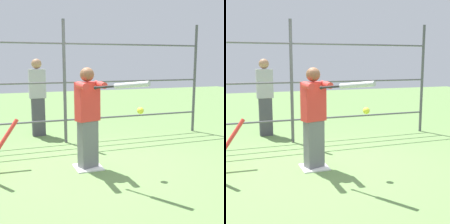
# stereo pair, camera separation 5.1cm
# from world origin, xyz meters

# --- Properties ---
(ground_plane) EXTENTS (24.00, 24.00, 0.00)m
(ground_plane) POSITION_xyz_m (0.00, 0.00, 0.00)
(ground_plane) COLOR #608447
(home_plate) EXTENTS (0.40, 0.40, 0.02)m
(home_plate) POSITION_xyz_m (0.00, 0.00, 0.01)
(home_plate) COLOR white
(home_plate) RESTS_ON ground
(fence_backstop) EXTENTS (5.98, 0.06, 2.38)m
(fence_backstop) POSITION_xyz_m (0.00, -1.60, 1.19)
(fence_backstop) COLOR #4C4C51
(fence_backstop) RESTS_ON ground
(batter) EXTENTS (0.38, 0.58, 1.51)m
(batter) POSITION_xyz_m (0.00, 0.02, 0.82)
(batter) COLOR slate
(batter) RESTS_ON ground
(baseball_bat_swinging) EXTENTS (0.49, 0.75, 0.15)m
(baseball_bat_swinging) POSITION_xyz_m (-0.27, 0.83, 1.30)
(baseball_bat_swinging) COLOR black
(softball_in_flight) EXTENTS (0.10, 0.10, 0.10)m
(softball_in_flight) POSITION_xyz_m (-0.62, 0.50, 0.92)
(softball_in_flight) COLOR yellow
(bystander_behind_fence) EXTENTS (0.34, 0.21, 1.65)m
(bystander_behind_fence) POSITION_xyz_m (0.43, -2.39, 0.86)
(bystander_behind_fence) COLOR #3F3F47
(bystander_behind_fence) RESTS_ON ground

